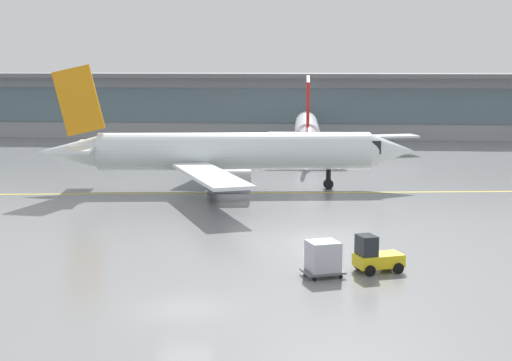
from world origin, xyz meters
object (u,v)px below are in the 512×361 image
gate_airplane_1 (307,130)px  cargo_dolly_lead (323,257)px  taxiing_regional_jet (230,152)px  baggage_tug (375,256)px

gate_airplane_1 → cargo_dolly_lead: 57.05m
taxiing_regional_jet → baggage_tug: taxiing_regional_jet is taller
baggage_tug → cargo_dolly_lead: bearing=180.0°
cargo_dolly_lead → taxiing_regional_jet: bearing=84.4°
baggage_tug → cargo_dolly_lead: size_ratio=1.15×
gate_airplane_1 → taxiing_regional_jet: (-6.39, -28.61, 0.40)m
taxiing_regional_jet → baggage_tug: size_ratio=11.53×
baggage_tug → cargo_dolly_lead: baggage_tug is taller
gate_airplane_1 → cargo_dolly_lead: bearing=-179.5°
taxiing_regional_jet → cargo_dolly_lead: taxiing_regional_jet is taller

